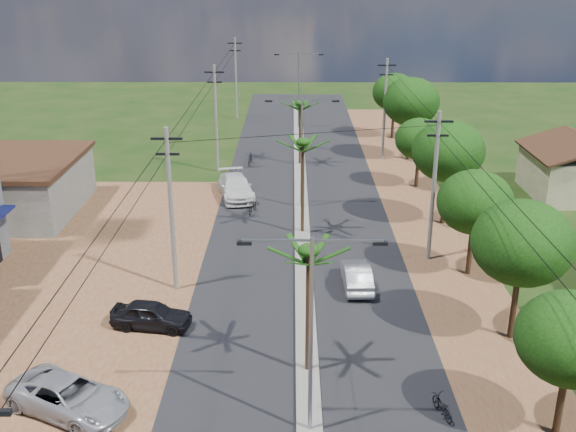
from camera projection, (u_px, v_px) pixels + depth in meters
name	position (u px, v px, depth m)	size (l,w,h in m)	color
ground	(310.00, 432.00, 25.50)	(160.00, 160.00, 0.00)	black
road	(303.00, 265.00, 39.53)	(12.00, 110.00, 0.04)	black
median	(303.00, 244.00, 42.32)	(1.00, 90.00, 0.18)	#605E56
dirt_lot_west	(1.00, 325.00, 33.07)	(18.00, 46.00, 0.04)	brown
dirt_shoulder_east	(448.00, 266.00, 39.49)	(5.00, 90.00, 0.03)	brown
low_shed	(4.00, 186.00, 47.39)	(10.40, 10.40, 3.95)	#605E56
tree_east_b	(571.00, 339.00, 24.00)	(4.00, 4.00, 5.83)	black
tree_east_c	(522.00, 243.00, 30.29)	(4.60, 4.60, 6.83)	black
tree_east_d	(475.00, 202.00, 37.02)	(4.20, 4.20, 6.13)	black
tree_east_e	(448.00, 151.00, 44.24)	(4.80, 4.80, 7.14)	black
tree_east_f	(419.00, 139.00, 52.16)	(3.80, 3.80, 5.52)	black
tree_east_g	(411.00, 102.00, 59.16)	(5.00, 5.00, 7.38)	black
tree_east_h	(395.00, 92.00, 66.86)	(4.40, 4.40, 6.52)	black
palm_median_near	(309.00, 256.00, 27.30)	(2.00, 2.00, 6.15)	black
palm_median_mid	(303.00, 147.00, 42.14)	(2.00, 2.00, 6.55)	black
palm_median_far	(300.00, 106.00, 57.34)	(2.00, 2.00, 5.85)	black
streetlight_near	(311.00, 321.00, 23.82)	(5.10, 0.18, 8.00)	gray
streetlight_mid	(302.00, 144.00, 47.21)	(5.10, 0.18, 8.00)	gray
streetlight_far	(299.00, 84.00, 70.61)	(5.10, 0.18, 8.00)	gray
utility_pole_w_b	(171.00, 207.00, 35.10)	(1.60, 0.24, 9.00)	#605E56
utility_pole_w_c	(216.00, 117.00, 55.68)	(1.60, 0.24, 9.00)	#605E56
utility_pole_w_d	(236.00, 77.00, 75.34)	(1.60, 0.24, 9.00)	#605E56
utility_pole_e_b	(434.00, 184.00, 38.76)	(1.60, 0.24, 9.00)	#605E56
utility_pole_e_c	(385.00, 107.00, 59.35)	(1.60, 0.24, 9.00)	#605E56
car_silver_mid	(356.00, 276.00, 36.70)	(1.43, 4.10, 1.35)	#989BA0
car_white_far	(236.00, 187.00, 50.78)	(2.27, 5.59, 1.62)	silver
car_parked_silver	(69.00, 397.00, 26.41)	(2.35, 5.09, 1.41)	#989BA0
car_parked_dark	(151.00, 315.00, 32.61)	(1.58, 3.92, 1.33)	black
moto_rider_east	(442.00, 407.00, 26.30)	(0.54, 1.55, 0.81)	black
moto_rider_west_a	(253.00, 207.00, 47.70)	(0.62, 1.77, 0.93)	black
moto_rider_west_b	(250.00, 159.00, 59.28)	(0.48, 1.69, 1.02)	black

